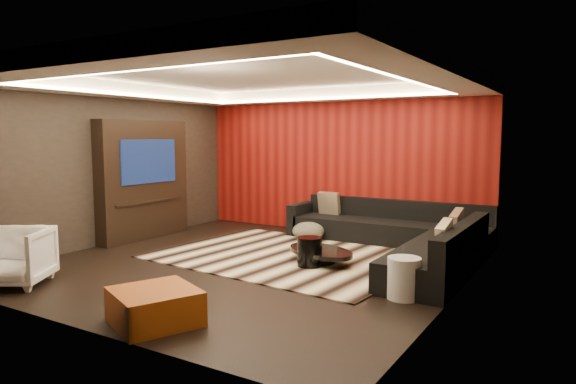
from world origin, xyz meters
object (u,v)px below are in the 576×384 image
Objects in this scene: armchair at (14,257)px; sectional_sofa at (403,238)px; coffee_table at (320,256)px; orange_ottoman at (155,306)px; white_side_table at (404,278)px; drum_stool at (310,252)px.

armchair is 5.68m from sectional_sofa.
armchair reaches higher than coffee_table.
orange_ottoman is at bearing -95.70° from coffee_table.
white_side_table reaches higher than coffee_table.
coffee_table is 0.29m from drum_stool.
armchair is at bearing -135.43° from drum_stool.
orange_ottoman reaches higher than coffee_table.
drum_stool is at bearing 84.52° from orange_ottoman.
drum_stool is 0.54× the size of orange_ottoman.
white_side_table is 4.91m from armchair.
white_side_table is at bearing -71.29° from sectional_sofa.
sectional_sofa is at bearing 57.02° from coffee_table.
orange_ottoman is at bearing -32.45° from armchair.
armchair is (-2.84, -3.03, 0.25)m from coffee_table.
drum_stool is at bearing 157.20° from white_side_table.
sectional_sofa reaches higher than armchair.
sectional_sofa reaches higher than white_side_table.
white_side_table is 0.13× the size of sectional_sofa.
orange_ottoman is (-0.27, -2.80, -0.06)m from drum_stool.
orange_ottoman is at bearing -132.30° from white_side_table.
sectional_sofa is at bearing 60.66° from drum_stool.
sectional_sofa is (1.15, 4.36, 0.09)m from orange_ottoman.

